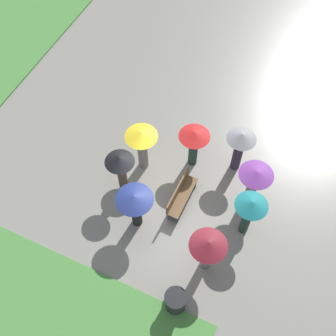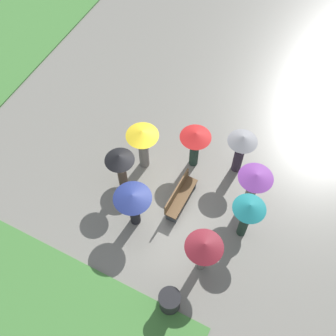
# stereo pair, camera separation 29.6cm
# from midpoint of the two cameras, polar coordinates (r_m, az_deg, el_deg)

# --- Properties ---
(ground_plane) EXTENTS (90.00, 90.00, 0.00)m
(ground_plane) POSITION_cam_midpoint_polar(r_m,az_deg,el_deg) (14.14, -1.45, -5.45)
(ground_plane) COLOR slate
(lawn_patch_far) EXTENTS (10.77, 5.30, 0.06)m
(lawn_patch_far) POSITION_cam_midpoint_polar(r_m,az_deg,el_deg) (21.48, -21.05, 18.04)
(lawn_patch_far) COLOR #427A38
(lawn_patch_far) RESTS_ON ground_plane
(park_bench) EXTENTS (1.64, 0.45, 0.90)m
(park_bench) POSITION_cam_midpoint_polar(r_m,az_deg,el_deg) (13.84, 1.08, -3.69)
(park_bench) COLOR brown
(park_bench) RESTS_ON ground_plane
(trash_bin) EXTENTS (0.65, 0.65, 0.87)m
(trash_bin) POSITION_cam_midpoint_polar(r_m,az_deg,el_deg) (12.59, 0.32, -17.61)
(trash_bin) COLOR #232326
(trash_bin) RESTS_ON ground_plane
(crowd_person_grey) EXTENTS (0.98, 0.98, 1.90)m
(crowd_person_grey) POSITION_cam_midpoint_polar(r_m,az_deg,el_deg) (14.00, 9.15, 3.25)
(crowd_person_grey) COLOR #2D2333
(crowd_person_grey) RESTS_ON ground_plane
(crowd_person_black) EXTENTS (0.95, 0.95, 1.93)m
(crowd_person_black) POSITION_cam_midpoint_polar(r_m,az_deg,el_deg) (13.38, -7.09, 0.27)
(crowd_person_black) COLOR #47382D
(crowd_person_black) RESTS_ON ground_plane
(crowd_person_teal) EXTENTS (1.00, 1.00, 1.92)m
(crowd_person_teal) POSITION_cam_midpoint_polar(r_m,az_deg,el_deg) (12.72, 10.37, -5.59)
(crowd_person_teal) COLOR #1E3328
(crowd_person_teal) RESTS_ON ground_plane
(crowd_person_purple) EXTENTS (1.10, 1.10, 1.82)m
(crowd_person_purple) POSITION_cam_midpoint_polar(r_m,az_deg,el_deg) (13.39, 11.00, -1.63)
(crowd_person_purple) COLOR slate
(crowd_person_purple) RESTS_ON ground_plane
(crowd_person_yellow) EXTENTS (1.09, 1.09, 1.93)m
(crowd_person_yellow) POSITION_cam_midpoint_polar(r_m,az_deg,el_deg) (13.87, -4.19, 3.57)
(crowd_person_yellow) COLOR slate
(crowd_person_yellow) RESTS_ON ground_plane
(crowd_person_red) EXTENTS (1.05, 1.05, 1.77)m
(crowd_person_red) POSITION_cam_midpoint_polar(r_m,az_deg,el_deg) (13.98, 2.94, 3.78)
(crowd_person_red) COLOR #1E3328
(crowd_person_red) RESTS_ON ground_plane
(crowd_person_maroon) EXTENTS (1.11, 1.11, 1.79)m
(crowd_person_maroon) POSITION_cam_midpoint_polar(r_m,az_deg,el_deg) (12.10, 4.71, -10.70)
(crowd_person_maroon) COLOR slate
(crowd_person_maroon) RESTS_ON ground_plane
(crowd_person_navy) EXTENTS (1.18, 1.18, 1.75)m
(crowd_person_navy) POSITION_cam_midpoint_polar(r_m,az_deg,el_deg) (12.79, -5.17, -4.77)
(crowd_person_navy) COLOR black
(crowd_person_navy) RESTS_ON ground_plane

